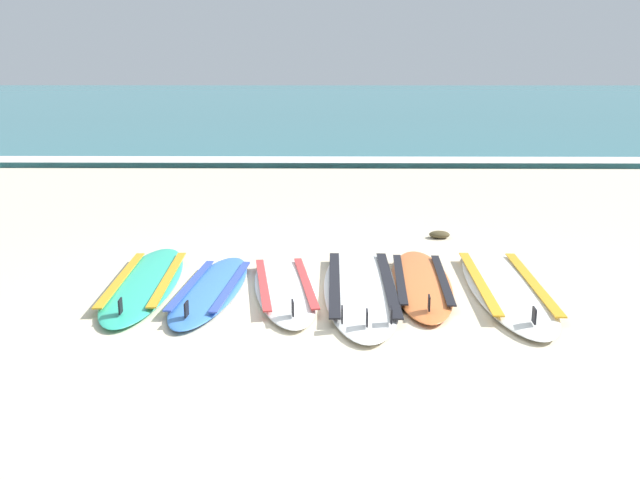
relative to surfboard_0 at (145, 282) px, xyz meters
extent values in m
plane|color=beige|center=(1.63, -0.62, -0.04)|extent=(80.00, 80.00, 0.00)
cube|color=teal|center=(1.63, 37.07, 0.01)|extent=(80.00, 60.00, 0.10)
cube|color=white|center=(1.63, 7.52, 0.02)|extent=(80.00, 0.89, 0.11)
ellipsoid|color=#2DB793|center=(0.00, 0.00, 0.00)|extent=(0.68, 2.24, 0.07)
cube|color=gold|center=(-0.20, -0.01, 0.04)|extent=(0.17, 1.55, 0.01)
cube|color=gold|center=(0.20, 0.01, 0.04)|extent=(0.17, 1.55, 0.01)
cube|color=black|center=(0.05, -0.86, 0.09)|extent=(0.02, 0.09, 0.11)
ellipsoid|color=#3875CC|center=(0.60, -0.18, 0.00)|extent=(0.61, 1.94, 0.07)
cube|color=#334CB2|center=(0.43, -0.16, 0.04)|extent=(0.16, 1.34, 0.01)
cube|color=#334CB2|center=(0.77, -0.19, 0.04)|extent=(0.16, 1.34, 0.01)
cube|color=black|center=(0.55, -0.92, 0.09)|extent=(0.02, 0.09, 0.11)
ellipsoid|color=white|center=(1.21, -0.11, 0.00)|extent=(0.77, 2.04, 0.07)
cube|color=#D13838|center=(1.03, -0.14, 0.04)|extent=(0.26, 1.39, 0.01)
cube|color=#D13838|center=(1.38, -0.09, 0.04)|extent=(0.26, 1.39, 0.01)
cube|color=black|center=(1.31, -0.88, 0.09)|extent=(0.02, 0.09, 0.11)
ellipsoid|color=white|center=(1.85, -0.09, 0.00)|extent=(0.65, 2.52, 0.07)
cube|color=black|center=(1.62, -0.09, 0.04)|extent=(0.10, 1.76, 0.01)
cube|color=black|center=(2.08, -0.10, 0.04)|extent=(0.10, 1.76, 0.01)
cube|color=black|center=(1.84, -1.08, 0.09)|extent=(0.01, 0.09, 0.11)
cube|color=black|center=(1.67, -1.02, 0.09)|extent=(0.01, 0.09, 0.11)
cube|color=black|center=(2.02, -1.02, 0.09)|extent=(0.01, 0.09, 0.11)
ellipsoid|color=orange|center=(2.37, 0.02, 0.00)|extent=(0.62, 2.04, 0.07)
cube|color=black|center=(2.19, 0.03, 0.04)|extent=(0.15, 1.41, 0.01)
cube|color=black|center=(2.55, 0.01, 0.04)|extent=(0.15, 1.41, 0.01)
cube|color=black|center=(2.32, -0.76, 0.09)|extent=(0.02, 0.09, 0.11)
ellipsoid|color=silver|center=(3.07, -0.06, 0.00)|extent=(0.72, 2.49, 0.07)
cube|color=gold|center=(2.85, -0.05, 0.04)|extent=(0.16, 1.73, 0.01)
cube|color=gold|center=(3.29, -0.07, 0.04)|extent=(0.16, 1.73, 0.01)
cube|color=black|center=(3.03, -1.02, 0.09)|extent=(0.02, 0.09, 0.11)
ellipsoid|color=#4C4228|center=(2.80, 1.73, 0.00)|extent=(0.23, 0.18, 0.08)
camera|label=1|loc=(1.57, -5.53, 1.78)|focal=38.05mm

